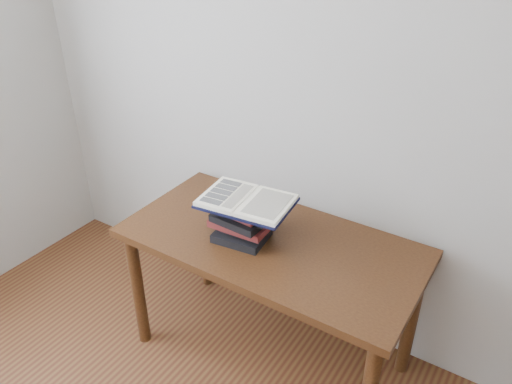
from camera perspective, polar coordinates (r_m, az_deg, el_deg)
The scene contains 3 objects.
desk at distance 2.23m, azimuth 1.68°, elevation -7.54°, with size 1.30×0.65×0.70m.
book_stack at distance 2.13m, azimuth -1.60°, elevation -3.32°, with size 0.26×0.22×0.18m.
open_book at distance 2.06m, azimuth -1.08°, elevation -1.04°, with size 0.40×0.30×0.03m.
Camera 1 is at (0.83, -0.14, 1.96)m, focal length 35.00 mm.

